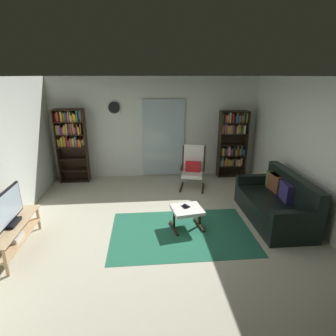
# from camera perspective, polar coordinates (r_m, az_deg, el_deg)

# --- Properties ---
(ground_plane) EXTENTS (7.02, 7.02, 0.00)m
(ground_plane) POSITION_cam_1_polar(r_m,az_deg,el_deg) (4.95, -0.80, -13.05)
(ground_plane) COLOR beige
(wall_back) EXTENTS (5.60, 0.06, 2.60)m
(wall_back) POSITION_cam_1_polar(r_m,az_deg,el_deg) (7.22, -2.56, 8.33)
(wall_back) COLOR silver
(wall_back) RESTS_ON ground
(wall_right) EXTENTS (0.06, 6.00, 2.60)m
(wall_right) POSITION_cam_1_polar(r_m,az_deg,el_deg) (5.32, 29.56, 2.03)
(wall_right) COLOR silver
(wall_right) RESTS_ON ground
(glass_door_panel) EXTENTS (1.10, 0.01, 2.00)m
(glass_door_panel) POSITION_cam_1_polar(r_m,az_deg,el_deg) (7.22, -0.88, 6.31)
(glass_door_panel) COLOR silver
(area_rug) EXTENTS (2.45, 1.61, 0.01)m
(area_rug) POSITION_cam_1_polar(r_m,az_deg,el_deg) (4.90, 2.86, -13.38)
(area_rug) COLOR #24694E
(area_rug) RESTS_ON ground
(tv_stand) EXTENTS (0.41, 1.32, 0.45)m
(tv_stand) POSITION_cam_1_polar(r_m,az_deg,el_deg) (4.95, -29.75, -11.78)
(tv_stand) COLOR tan
(tv_stand) RESTS_ON ground
(television) EXTENTS (0.20, 0.84, 0.55)m
(television) POSITION_cam_1_polar(r_m,az_deg,el_deg) (4.77, -30.49, -7.43)
(television) COLOR black
(television) RESTS_ON tv_stand
(bookshelf_near_tv) EXTENTS (0.71, 0.30, 1.85)m
(bookshelf_near_tv) POSITION_cam_1_polar(r_m,az_deg,el_deg) (7.22, -19.56, 5.94)
(bookshelf_near_tv) COLOR black
(bookshelf_near_tv) RESTS_ON ground
(bookshelf_near_sofa) EXTENTS (0.73, 0.30, 1.76)m
(bookshelf_near_sofa) POSITION_cam_1_polar(r_m,az_deg,el_deg) (7.43, 13.25, 5.48)
(bookshelf_near_sofa) COLOR black
(bookshelf_near_sofa) RESTS_ON ground
(leather_sofa) EXTENTS (0.88, 1.78, 0.89)m
(leather_sofa) POSITION_cam_1_polar(r_m,az_deg,el_deg) (5.57, 21.76, -6.95)
(leather_sofa) COLOR black
(leather_sofa) RESTS_ON ground
(lounge_armchair) EXTENTS (0.70, 0.77, 1.02)m
(lounge_armchair) POSITION_cam_1_polar(r_m,az_deg,el_deg) (6.61, 5.27, 0.41)
(lounge_armchair) COLOR black
(lounge_armchair) RESTS_ON ground
(ottoman) EXTENTS (0.59, 0.56, 0.39)m
(ottoman) POSITION_cam_1_polar(r_m,az_deg,el_deg) (4.90, 4.02, -9.10)
(ottoman) COLOR white
(ottoman) RESTS_ON ground
(tv_remote) EXTENTS (0.11, 0.14, 0.02)m
(tv_remote) POSITION_cam_1_polar(r_m,az_deg,el_deg) (4.94, 3.95, -7.89)
(tv_remote) COLOR black
(tv_remote) RESTS_ON ottoman
(cell_phone) EXTENTS (0.11, 0.15, 0.01)m
(cell_phone) POSITION_cam_1_polar(r_m,az_deg,el_deg) (4.90, 3.46, -8.14)
(cell_phone) COLOR black
(cell_phone) RESTS_ON ottoman
(wall_clock) EXTENTS (0.29, 0.03, 0.29)m
(wall_clock) POSITION_cam_1_polar(r_m,az_deg,el_deg) (7.10, -11.23, 12.30)
(wall_clock) COLOR silver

